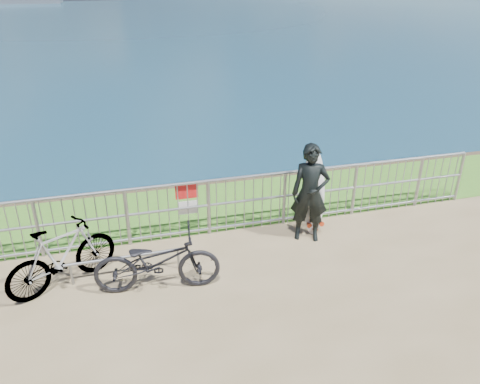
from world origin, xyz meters
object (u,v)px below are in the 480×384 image
object	(u,v)px
surfer	(310,193)
bicycle_far	(62,256)
surfboard	(314,195)
bicycle_near	(157,261)

from	to	relation	value
surfer	bicycle_far	distance (m)	4.32
surfer	surfboard	world-z (taller)	surfer
surfboard	bicycle_far	distance (m)	4.51
bicycle_far	surfer	bearing A→B (deg)	-114.69
surfboard	bicycle_far	world-z (taller)	surfboard
surfboard	bicycle_near	size ratio (longest dim) A/B	0.85
surfer	surfboard	size ratio (longest dim) A/B	1.12
surfer	bicycle_far	size ratio (longest dim) A/B	1.02
surfboard	bicycle_near	distance (m)	3.23
bicycle_near	bicycle_far	size ratio (longest dim) A/B	1.07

